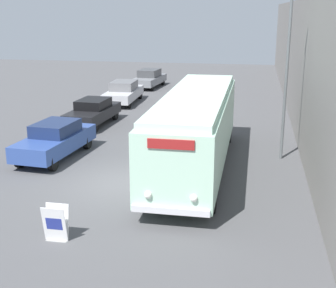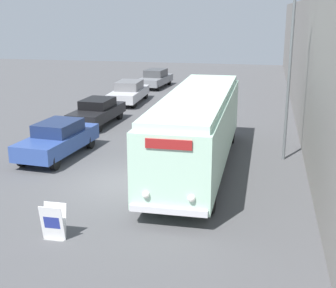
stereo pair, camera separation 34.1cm
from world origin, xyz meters
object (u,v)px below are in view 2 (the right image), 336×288
(parked_car_near, at_px, (58,139))
(parked_car_distant, at_px, (155,78))
(parked_car_mid, at_px, (97,111))
(parked_car_far, at_px, (129,92))
(sign_board, at_px, (53,223))
(streetlamp, at_px, (292,43))
(vintage_bus, at_px, (197,127))

(parked_car_near, height_order, parked_car_distant, parked_car_near)
(parked_car_mid, height_order, parked_car_far, parked_car_far)
(sign_board, relative_size, parked_car_distant, 0.23)
(parked_car_near, distance_m, parked_car_mid, 5.98)
(parked_car_far, bearing_deg, parked_car_near, -89.40)
(sign_board, bearing_deg, streetlamp, 53.62)
(parked_car_near, relative_size, parked_car_distant, 1.03)
(vintage_bus, relative_size, parked_car_mid, 2.47)
(vintage_bus, distance_m, streetlamp, 5.09)
(vintage_bus, relative_size, streetlamp, 1.43)
(parked_car_mid, height_order, parked_car_distant, parked_car_distant)
(vintage_bus, xyz_separation_m, sign_board, (-3.00, -6.76, -1.24))
(streetlamp, distance_m, parked_car_near, 10.55)
(vintage_bus, relative_size, parked_car_distant, 2.42)
(vintage_bus, height_order, parked_car_far, vintage_bus)
(parked_car_mid, bearing_deg, parked_car_distant, 92.68)
(parked_car_near, xyz_separation_m, parked_car_distant, (-0.25, 19.21, -0.06))
(parked_car_near, distance_m, parked_car_far, 12.38)
(streetlamp, xyz_separation_m, parked_car_far, (-10.06, 10.76, -4.16))
(streetlamp, distance_m, parked_car_mid, 11.67)
(vintage_bus, height_order, streetlamp, streetlamp)
(sign_board, height_order, parked_car_distant, parked_car_distant)
(parked_car_mid, distance_m, parked_car_far, 6.40)
(sign_board, bearing_deg, vintage_bus, 66.11)
(streetlamp, height_order, parked_car_distant, streetlamp)
(vintage_bus, xyz_separation_m, parked_car_distant, (-6.38, 19.59, -1.02))
(vintage_bus, relative_size, parked_car_far, 2.30)
(streetlamp, height_order, parked_car_mid, streetlamp)
(parked_car_near, bearing_deg, parked_car_mid, 99.03)
(streetlamp, bearing_deg, vintage_bus, -150.01)
(parked_car_far, bearing_deg, parked_car_distant, 86.46)
(sign_board, height_order, parked_car_near, parked_car_near)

